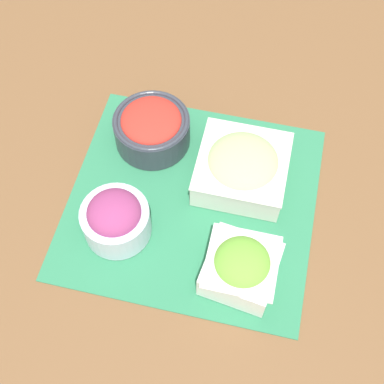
% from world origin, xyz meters
% --- Properties ---
extents(ground_plane, '(3.00, 3.00, 0.00)m').
position_xyz_m(ground_plane, '(0.00, 0.00, 0.00)').
color(ground_plane, brown).
extents(placemat, '(0.45, 0.43, 0.00)m').
position_xyz_m(placemat, '(0.00, 0.00, 0.00)').
color(placemat, '#2D7A51').
rests_on(placemat, ground_plane).
extents(cucumber_bowl, '(0.16, 0.16, 0.08)m').
position_xyz_m(cucumber_bowl, '(-0.08, -0.07, 0.04)').
color(cucumber_bowl, silver).
rests_on(cucumber_bowl, placemat).
extents(tomato_bowl, '(0.15, 0.15, 0.08)m').
position_xyz_m(tomato_bowl, '(0.11, -0.12, 0.05)').
color(tomato_bowl, '#333842').
rests_on(tomato_bowl, placemat).
extents(onion_bowl, '(0.12, 0.12, 0.09)m').
position_xyz_m(onion_bowl, '(0.12, 0.09, 0.05)').
color(onion_bowl, silver).
rests_on(onion_bowl, placemat).
extents(lettuce_bowl, '(0.13, 0.13, 0.08)m').
position_xyz_m(lettuce_bowl, '(-0.11, 0.13, 0.04)').
color(lettuce_bowl, white).
rests_on(lettuce_bowl, placemat).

